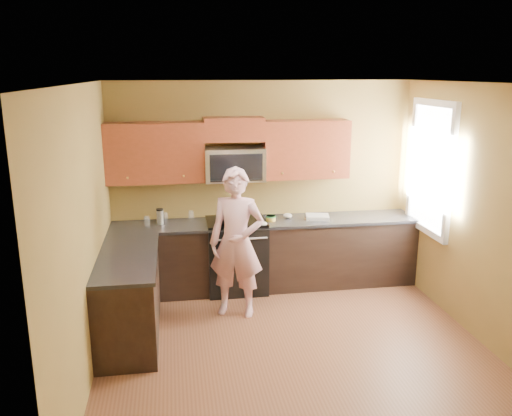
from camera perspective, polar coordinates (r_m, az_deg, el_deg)
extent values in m
plane|color=brown|center=(5.68, 4.23, -15.07)|extent=(4.00, 4.00, 0.00)
plane|color=white|center=(4.94, 4.82, 13.31)|extent=(4.00, 4.00, 0.00)
plane|color=brown|center=(7.05, 0.70, 2.66)|extent=(4.00, 0.00, 4.00)
plane|color=brown|center=(3.36, 12.65, -11.42)|extent=(4.00, 0.00, 4.00)
plane|color=brown|center=(5.08, -18.05, -2.82)|extent=(0.00, 4.00, 4.00)
plane|color=brown|center=(5.93, 23.64, -0.87)|extent=(0.00, 4.00, 4.00)
cube|color=black|center=(7.01, 1.10, -5.14)|extent=(4.00, 0.60, 0.88)
cube|color=black|center=(5.91, -13.58, -9.44)|extent=(0.60, 1.60, 0.88)
cube|color=black|center=(6.86, 1.13, -1.55)|extent=(4.00, 0.62, 0.04)
cube|color=black|center=(5.74, -13.76, -5.23)|extent=(0.62, 1.60, 0.04)
cube|color=maroon|center=(6.71, -2.44, 8.53)|extent=(0.76, 0.33, 0.30)
imported|color=#D16881|center=(6.11, -2.12, -3.81)|extent=(0.75, 0.61, 1.76)
cube|color=#B27F47|center=(6.94, 5.90, -1.21)|extent=(0.14, 0.14, 0.01)
ellipsoid|color=silver|center=(6.60, 0.75, -1.74)|extent=(0.14, 0.15, 0.06)
ellipsoid|color=silver|center=(6.97, 3.45, -0.86)|extent=(0.14, 0.15, 0.07)
cube|color=silver|center=(6.99, 6.68, -0.97)|extent=(0.34, 0.30, 0.05)
cylinder|color=silver|center=(6.76, -11.75, -1.40)|extent=(0.08, 0.08, 0.12)
cylinder|color=silver|center=(6.94, -7.05, -0.78)|extent=(0.08, 0.08, 0.12)
cylinder|color=silver|center=(6.90, -9.84, -0.98)|extent=(0.09, 0.09, 0.12)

